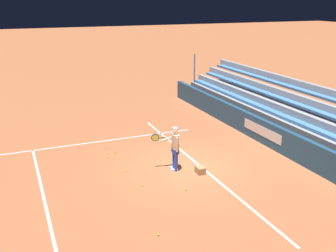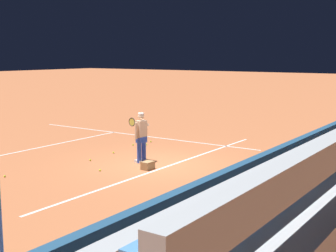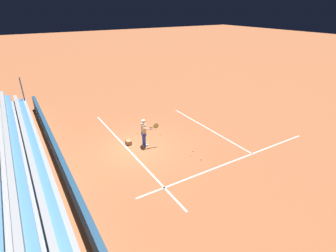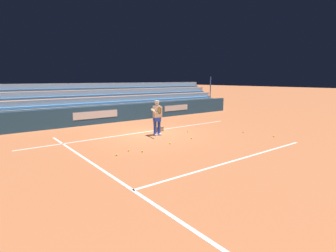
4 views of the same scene
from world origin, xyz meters
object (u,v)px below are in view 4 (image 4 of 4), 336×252
object	(u,v)px
ball_box_cardboard	(159,129)
tennis_ball_far_left	(170,143)
tennis_ball_stray_back	(192,138)
tennis_ball_on_baseline	(274,136)
tennis_ball_near_player	(142,151)
tennis_ball_midcourt	(117,155)
tennis_ball_by_box	(243,132)
tennis_ball_toward_net	(188,131)
tennis_ball_far_right	(129,150)
tennis_player	(157,117)

from	to	relation	value
ball_box_cardboard	tennis_ball_far_left	distance (m)	2.83
ball_box_cardboard	tennis_ball_stray_back	bearing A→B (deg)	94.09
tennis_ball_on_baseline	tennis_ball_near_player	world-z (taller)	same
tennis_ball_far_left	tennis_ball_stray_back	xyz separation A→B (m)	(-1.41, -0.16, 0.00)
tennis_ball_midcourt	tennis_ball_stray_back	distance (m)	4.02
tennis_ball_midcourt	tennis_ball_far_left	world-z (taller)	same
tennis_ball_on_baseline	tennis_ball_near_player	xyz separation A→B (m)	(6.44, -1.57, 0.00)
ball_box_cardboard	tennis_ball_by_box	world-z (taller)	ball_box_cardboard
ball_box_cardboard	tennis_ball_midcourt	xyz separation A→B (m)	(3.83, 2.73, -0.10)
tennis_ball_midcourt	tennis_ball_by_box	world-z (taller)	same
tennis_ball_toward_net	tennis_ball_by_box	bearing A→B (deg)	139.49
tennis_ball_toward_net	tennis_ball_by_box	distance (m)	2.87
tennis_ball_far_left	tennis_ball_toward_net	xyz separation A→B (m)	(-2.30, -1.45, 0.00)
tennis_ball_midcourt	tennis_ball_on_baseline	size ratio (longest dim) A/B	1.00
tennis_ball_far_left	tennis_ball_by_box	distance (m)	4.50
tennis_ball_far_right	ball_box_cardboard	bearing A→B (deg)	-142.28
tennis_ball_on_baseline	tennis_player	bearing A→B (deg)	-40.81
ball_box_cardboard	tennis_ball_far_right	xyz separation A→B (m)	(3.20, 2.48, -0.10)
ball_box_cardboard	tennis_ball_near_player	xyz separation A→B (m)	(2.84, 2.89, -0.10)
tennis_ball_far_left	tennis_ball_far_right	distance (m)	1.96
tennis_player	ball_box_cardboard	bearing A→B (deg)	-130.28
tennis_player	ball_box_cardboard	size ratio (longest dim) A/B	4.29
tennis_ball_stray_back	tennis_ball_near_player	size ratio (longest dim) A/B	1.00
tennis_ball_midcourt	tennis_ball_far_left	xyz separation A→B (m)	(-2.59, -0.18, 0.00)
ball_box_cardboard	tennis_ball_far_left	bearing A→B (deg)	64.05
tennis_ball_stray_back	tennis_ball_far_right	xyz separation A→B (m)	(3.37, 0.09, 0.00)
tennis_ball_toward_net	tennis_ball_by_box	world-z (taller)	same
ball_box_cardboard	tennis_ball_toward_net	size ratio (longest dim) A/B	6.06
tennis_player	tennis_ball_stray_back	size ratio (longest dim) A/B	25.98
tennis_ball_midcourt	tennis_ball_far_right	distance (m)	0.68
tennis_player	tennis_ball_far_right	bearing A→B (deg)	33.69
tennis_player	tennis_ball_toward_net	distance (m)	1.95
tennis_ball_midcourt	tennis_ball_far_right	world-z (taller)	same
tennis_ball_stray_back	tennis_ball_toward_net	distance (m)	1.56
ball_box_cardboard	tennis_ball_near_player	world-z (taller)	ball_box_cardboard
tennis_player	tennis_ball_stray_back	world-z (taller)	tennis_player
tennis_ball_far_right	tennis_ball_near_player	bearing A→B (deg)	130.63
tennis_ball_toward_net	tennis_ball_stray_back	bearing A→B (deg)	55.26
tennis_ball_by_box	tennis_ball_far_right	xyz separation A→B (m)	(6.45, -0.49, 0.00)
tennis_ball_far_left	tennis_ball_near_player	size ratio (longest dim) A/B	1.00
tennis_ball_stray_back	tennis_ball_near_player	bearing A→B (deg)	9.58
tennis_player	tennis_ball_by_box	bearing A→B (deg)	150.87
ball_box_cardboard	tennis_ball_far_right	world-z (taller)	ball_box_cardboard
tennis_player	tennis_ball_by_box	xyz separation A→B (m)	(-3.91, 2.18, -0.86)
tennis_ball_far_left	tennis_ball_far_right	world-z (taller)	same
tennis_player	tennis_ball_far_left	xyz separation A→B (m)	(0.57, 1.76, -0.86)
tennis_player	tennis_ball_far_left	distance (m)	2.04
ball_box_cardboard	tennis_ball_by_box	xyz separation A→B (m)	(-3.25, 2.97, -0.10)
tennis_ball_far_right	tennis_ball_on_baseline	bearing A→B (deg)	163.68
tennis_ball_far_right	tennis_ball_toward_net	bearing A→B (deg)	-162.10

